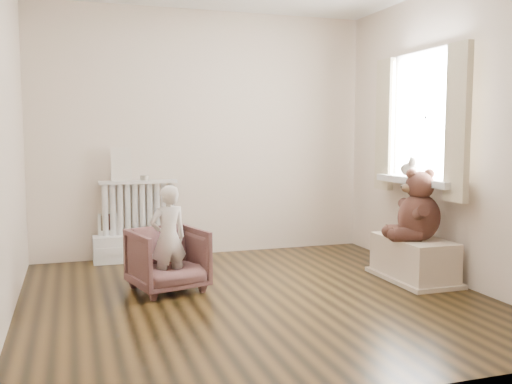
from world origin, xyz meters
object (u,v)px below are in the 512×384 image
object	(u,v)px
toy_bench	(414,258)
plush_cat	(409,166)
radiator	(139,223)
teddy_bear	(419,206)
armchair	(168,260)
child	(168,238)
toy_vanity	(109,236)

from	to	relation	value
toy_bench	plush_cat	xyz separation A→B (m)	(0.14, 0.33, 0.80)
radiator	toy_bench	xyz separation A→B (m)	(2.24, -1.57, -0.19)
teddy_bear	plush_cat	xyz separation A→B (m)	(0.14, 0.39, 0.33)
armchair	toy_bench	world-z (taller)	armchair
child	plush_cat	world-z (taller)	plush_cat
toy_vanity	armchair	distance (m)	1.28
child	teddy_bear	bearing A→B (deg)	156.51
teddy_bear	toy_bench	bearing A→B (deg)	107.88
toy_vanity	child	world-z (taller)	child
toy_vanity	armchair	xyz separation A→B (m)	(0.40, -1.22, -0.01)
armchair	toy_bench	distance (m)	2.17
radiator	armchair	size ratio (longest dim) A/B	1.44
radiator	child	distance (m)	1.30
teddy_bear	radiator	bearing A→B (deg)	159.11
radiator	armchair	bearing A→B (deg)	-85.83
toy_bench	plush_cat	world-z (taller)	plush_cat
toy_bench	child	bearing A→B (deg)	172.62
teddy_bear	plush_cat	world-z (taller)	plush_cat
child	toy_bench	xyz separation A→B (m)	(2.15, -0.28, -0.25)
toy_vanity	teddy_bear	distance (m)	3.04
toy_vanity	plush_cat	distance (m)	3.03
armchair	plush_cat	xyz separation A→B (m)	(2.29, 0.01, 0.74)
child	toy_bench	distance (m)	2.18
radiator	plush_cat	distance (m)	2.75
teddy_bear	plush_cat	bearing A→B (deg)	85.98
radiator	teddy_bear	bearing A→B (deg)	-36.08
child	armchair	bearing A→B (deg)	-104.58
radiator	armchair	world-z (taller)	radiator
toy_vanity	child	xyz separation A→B (m)	(0.40, -1.27, 0.18)
toy_vanity	teddy_bear	world-z (taller)	teddy_bear
armchair	child	size ratio (longest dim) A/B	0.66
child	toy_vanity	bearing A→B (deg)	-87.13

